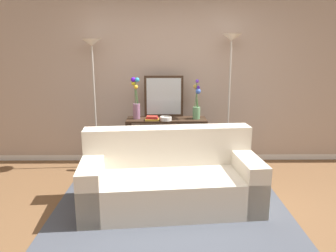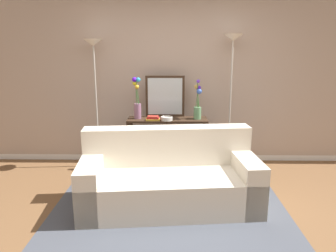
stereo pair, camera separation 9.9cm
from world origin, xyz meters
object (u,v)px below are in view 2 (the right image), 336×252
at_px(console_table, 167,134).
at_px(floor_lamp_left, 94,68).
at_px(couch, 169,180).
at_px(vase_tall_flowers, 137,102).
at_px(vase_short_flowers, 198,103).
at_px(fruit_bowl, 167,118).
at_px(floor_lamp_right, 232,64).
at_px(book_row_under_console, 146,164).
at_px(book_stack, 153,118).
at_px(wall_mirror, 165,96).

bearing_deg(console_table, floor_lamp_left, 175.91).
xyz_separation_m(couch, vase_tall_flowers, (-0.48, 1.18, 0.72)).
distance_m(vase_short_flowers, fruit_bowl, 0.51).
xyz_separation_m(floor_lamp_right, book_row_under_console, (-1.26, -0.08, -1.51)).
relative_size(vase_tall_flowers, vase_short_flowers, 1.04).
height_order(couch, fruit_bowl, couch).
bearing_deg(book_row_under_console, floor_lamp_left, 174.13).
bearing_deg(floor_lamp_right, fruit_bowl, -168.22).
bearing_deg(vase_short_flowers, floor_lamp_left, 176.49).
bearing_deg(couch, floor_lamp_left, 131.22).
xyz_separation_m(floor_lamp_left, fruit_bowl, (1.06, -0.20, -0.71)).
bearing_deg(floor_lamp_left, book_stack, -12.27).
distance_m(floor_lamp_left, floor_lamp_right, 2.00).
bearing_deg(vase_short_flowers, wall_mirror, 160.09).
xyz_separation_m(vase_short_flowers, book_stack, (-0.65, -0.09, -0.21)).
bearing_deg(floor_lamp_right, wall_mirror, 175.17).
xyz_separation_m(book_stack, book_row_under_console, (-0.12, 0.11, -0.75)).
bearing_deg(vase_tall_flowers, vase_short_flowers, -0.79).
xyz_separation_m(floor_lamp_left, floor_lamp_right, (2.00, -0.00, 0.05)).
relative_size(console_table, book_row_under_console, 3.48).
bearing_deg(book_stack, fruit_bowl, -2.98).
bearing_deg(book_stack, floor_lamp_left, 167.73).
relative_size(vase_tall_flowers, book_row_under_console, 1.80).
height_order(console_table, floor_lamp_right, floor_lamp_right).
distance_m(console_table, fruit_bowl, 0.30).
height_order(wall_mirror, book_row_under_console, wall_mirror).
bearing_deg(floor_lamp_right, floor_lamp_left, 180.00).
height_order(console_table, fruit_bowl, fruit_bowl).
xyz_separation_m(vase_short_flowers, book_row_under_console, (-0.77, 0.02, -0.96)).
bearing_deg(book_stack, vase_short_flowers, 8.18).
bearing_deg(console_table, couch, -88.20).
bearing_deg(wall_mirror, vase_short_flowers, -19.91).
distance_m(floor_lamp_right, vase_short_flowers, 0.75).
distance_m(book_stack, book_row_under_console, 0.77).
distance_m(console_table, book_stack, 0.36).
bearing_deg(floor_lamp_right, couch, -125.44).
bearing_deg(floor_lamp_right, console_table, -175.33).
xyz_separation_m(floor_lamp_left, vase_tall_flowers, (0.62, -0.08, -0.48)).
xyz_separation_m(fruit_bowl, book_stack, (-0.20, 0.01, -0.00)).
bearing_deg(console_table, floor_lamp_right, 4.67).
xyz_separation_m(vase_tall_flowers, book_row_under_console, (0.12, 0.00, -0.98)).
height_order(vase_short_flowers, fruit_bowl, vase_short_flowers).
distance_m(vase_tall_flowers, book_row_under_console, 0.98).
bearing_deg(book_row_under_console, vase_tall_flowers, -178.04).
bearing_deg(couch, vase_short_flowers, 70.80).
height_order(floor_lamp_right, book_row_under_console, floor_lamp_right).
bearing_deg(floor_lamp_right, book_stack, -170.74).
height_order(console_table, vase_short_flowers, vase_short_flowers).
relative_size(wall_mirror, fruit_bowl, 3.63).
distance_m(console_table, wall_mirror, 0.58).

